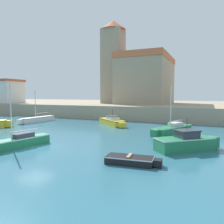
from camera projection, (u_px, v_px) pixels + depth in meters
ground_plane at (35, 148)px, 17.52m from camera, size 200.00×200.00×0.00m
quay_seawall at (153, 107)px, 53.51m from camera, size 120.00×40.00×2.35m
sailboat_green_1 at (16, 142)px, 17.39m from camera, size 2.18×6.14×5.19m
sailboat_white_2 at (37, 119)px, 33.97m from camera, size 1.78×6.67×4.95m
motorboat_yellow_3 at (112, 121)px, 30.60m from camera, size 5.56×5.00×2.23m
dinghy_black_5 at (131, 160)px, 13.36m from camera, size 3.50×1.49×0.56m
motorboat_green_6 at (186, 142)px, 16.66m from camera, size 4.72×4.44×2.48m
sailboat_green_7 at (172, 129)px, 23.96m from camera, size 3.61×6.25×5.17m
church at (140, 76)px, 47.49m from camera, size 14.62×15.23×17.96m
harbor_shed_far_end at (5, 91)px, 52.10m from camera, size 7.68×5.61×5.49m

